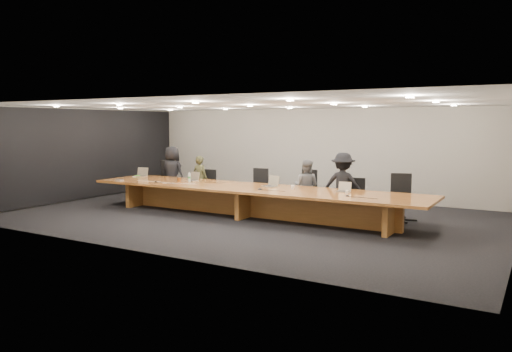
{
  "coord_description": "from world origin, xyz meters",
  "views": [
    {
      "loc": [
        6.4,
        -10.64,
        2.34
      ],
      "look_at": [
        0.0,
        0.3,
        1.0
      ],
      "focal_mm": 35.0,
      "sensor_mm": 36.0,
      "label": 1
    }
  ],
  "objects_px": {
    "chair_mid_right": "(304,190)",
    "av_box": "(119,180)",
    "chair_far_right": "(401,197)",
    "person_a": "(172,173)",
    "chair_mid_left": "(257,188)",
    "laptop_e": "(343,187)",
    "chair_far_left": "(160,179)",
    "paper_cup_near": "(292,187)",
    "laptop_b": "(192,176)",
    "mic_right": "(347,196)",
    "chair_left": "(206,186)",
    "person_d": "(343,185)",
    "laptop_a": "(140,172)",
    "laptop_d": "(270,181)",
    "chair_right": "(355,197)",
    "amber_mug": "(179,180)",
    "water_bottle": "(189,177)",
    "mic_center": "(260,189)",
    "person_c": "(306,186)",
    "paper_cup_far": "(347,192)",
    "person_b": "(200,179)",
    "conference_table": "(250,196)",
    "mic_left": "(156,182)"
  },
  "relations": [
    {
      "from": "laptop_d",
      "to": "conference_table",
      "type": "bearing_deg",
      "value": -122.98
    },
    {
      "from": "chair_far_right",
      "to": "person_a",
      "type": "relative_size",
      "value": 0.71
    },
    {
      "from": "laptop_b",
      "to": "laptop_d",
      "type": "height_order",
      "value": "laptop_d"
    },
    {
      "from": "chair_mid_right",
      "to": "mic_center",
      "type": "bearing_deg",
      "value": -91.69
    },
    {
      "from": "mic_right",
      "to": "person_d",
      "type": "bearing_deg",
      "value": 114.17
    },
    {
      "from": "mic_right",
      "to": "paper_cup_near",
      "type": "bearing_deg",
      "value": 163.71
    },
    {
      "from": "chair_mid_right",
      "to": "av_box",
      "type": "height_order",
      "value": "chair_mid_right"
    },
    {
      "from": "person_b",
      "to": "person_c",
      "type": "bearing_deg",
      "value": -179.03
    },
    {
      "from": "chair_right",
      "to": "amber_mug",
      "type": "xyz_separation_m",
      "value": [
        -4.57,
        -1.26,
        0.31
      ]
    },
    {
      "from": "chair_far_left",
      "to": "mic_right",
      "type": "height_order",
      "value": "chair_far_left"
    },
    {
      "from": "mic_center",
      "to": "laptop_b",
      "type": "bearing_deg",
      "value": 166.52
    },
    {
      "from": "paper_cup_far",
      "to": "laptop_a",
      "type": "bearing_deg",
      "value": 177.11
    },
    {
      "from": "chair_mid_right",
      "to": "mic_right",
      "type": "xyz_separation_m",
      "value": [
        1.78,
        -1.6,
        0.19
      ]
    },
    {
      "from": "chair_mid_right",
      "to": "person_a",
      "type": "bearing_deg",
      "value": -165.84
    },
    {
      "from": "paper_cup_far",
      "to": "mic_center",
      "type": "bearing_deg",
      "value": -169.7
    },
    {
      "from": "chair_far_right",
      "to": "person_a",
      "type": "height_order",
      "value": "person_a"
    },
    {
      "from": "laptop_b",
      "to": "conference_table",
      "type": "bearing_deg",
      "value": 0.46
    },
    {
      "from": "chair_mid_left",
      "to": "laptop_e",
      "type": "bearing_deg",
      "value": -21.61
    },
    {
      "from": "chair_mid_right",
      "to": "chair_far_right",
      "type": "height_order",
      "value": "chair_far_right"
    },
    {
      "from": "water_bottle",
      "to": "amber_mug",
      "type": "distance_m",
      "value": 0.3
    },
    {
      "from": "person_d",
      "to": "person_c",
      "type": "bearing_deg",
      "value": -14.37
    },
    {
      "from": "amber_mug",
      "to": "paper_cup_far",
      "type": "bearing_deg",
      "value": 0.88
    },
    {
      "from": "paper_cup_far",
      "to": "mic_right",
      "type": "xyz_separation_m",
      "value": [
        0.15,
        -0.38,
        -0.03
      ]
    },
    {
      "from": "chair_mid_left",
      "to": "paper_cup_far",
      "type": "bearing_deg",
      "value": -24.26
    },
    {
      "from": "laptop_a",
      "to": "av_box",
      "type": "relative_size",
      "value": 1.75
    },
    {
      "from": "mic_left",
      "to": "mic_right",
      "type": "relative_size",
      "value": 1.01
    },
    {
      "from": "laptop_d",
      "to": "chair_far_left",
      "type": "bearing_deg",
      "value": -170.93
    },
    {
      "from": "person_b",
      "to": "person_c",
      "type": "relative_size",
      "value": 1.0
    },
    {
      "from": "person_a",
      "to": "laptop_a",
      "type": "distance_m",
      "value": 1.0
    },
    {
      "from": "chair_mid_right",
      "to": "chair_right",
      "type": "bearing_deg",
      "value": 12.35
    },
    {
      "from": "person_c",
      "to": "water_bottle",
      "type": "distance_m",
      "value": 3.2
    },
    {
      "from": "laptop_a",
      "to": "mic_center",
      "type": "xyz_separation_m",
      "value": [
        4.54,
        -0.71,
        -0.13
      ]
    },
    {
      "from": "person_d",
      "to": "mic_center",
      "type": "xyz_separation_m",
      "value": [
        -1.58,
        -1.41,
        -0.04
      ]
    },
    {
      "from": "person_c",
      "to": "conference_table",
      "type": "bearing_deg",
      "value": 46.37
    },
    {
      "from": "person_d",
      "to": "laptop_a",
      "type": "xyz_separation_m",
      "value": [
        -6.13,
        -0.7,
        0.08
      ]
    },
    {
      "from": "chair_mid_left",
      "to": "person_d",
      "type": "relative_size",
      "value": 0.68
    },
    {
      "from": "person_a",
      "to": "chair_right",
      "type": "bearing_deg",
      "value": 178.19
    },
    {
      "from": "chair_mid_right",
      "to": "water_bottle",
      "type": "height_order",
      "value": "chair_mid_right"
    },
    {
      "from": "water_bottle",
      "to": "av_box",
      "type": "bearing_deg",
      "value": -156.61
    },
    {
      "from": "laptop_d",
      "to": "av_box",
      "type": "relative_size",
      "value": 1.82
    },
    {
      "from": "laptop_b",
      "to": "mic_right",
      "type": "bearing_deg",
      "value": 1.96
    },
    {
      "from": "chair_right",
      "to": "av_box",
      "type": "xyz_separation_m",
      "value": [
        -6.14,
        -1.95,
        0.27
      ]
    },
    {
      "from": "chair_right",
      "to": "person_d",
      "type": "distance_m",
      "value": 0.43
    },
    {
      "from": "chair_left",
      "to": "chair_mid_left",
      "type": "height_order",
      "value": "chair_mid_left"
    },
    {
      "from": "chair_far_left",
      "to": "chair_left",
      "type": "relative_size",
      "value": 1.21
    },
    {
      "from": "person_c",
      "to": "laptop_e",
      "type": "relative_size",
      "value": 4.58
    },
    {
      "from": "chair_far_left",
      "to": "chair_left",
      "type": "height_order",
      "value": "chair_far_left"
    },
    {
      "from": "chair_mid_left",
      "to": "mic_center",
      "type": "height_order",
      "value": "chair_mid_left"
    },
    {
      "from": "person_c",
      "to": "laptop_a",
      "type": "distance_m",
      "value": 5.15
    },
    {
      "from": "chair_far_left",
      "to": "paper_cup_near",
      "type": "height_order",
      "value": "chair_far_left"
    }
  ]
}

